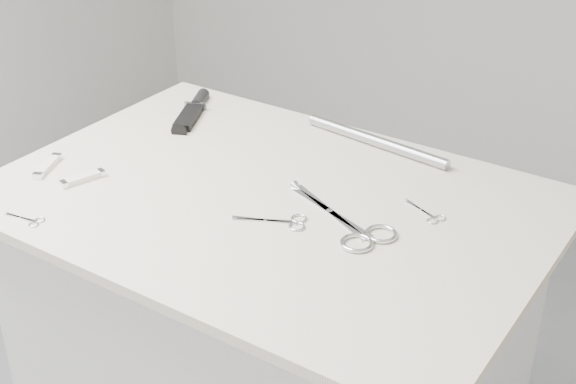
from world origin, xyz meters
The scene contains 9 objects.
display_board centered at (0.00, 0.00, 0.91)m, with size 1.00×0.70×0.02m, color beige.
large_shears centered at (0.19, -0.01, 0.92)m, with size 0.24×0.15×0.01m.
embroidery_scissors_a centered at (0.07, -0.06, 0.92)m, with size 0.13×0.08×0.00m.
embroidery_scissors_b centered at (0.27, 0.10, 0.92)m, with size 0.09×0.05×0.00m.
tiny_scissors centered at (-0.30, -0.30, 0.92)m, with size 0.08×0.03×0.00m.
sheathed_knife centered at (-0.36, 0.22, 0.93)m, with size 0.11×0.19×0.03m.
pocket_knife_a centered at (-0.42, -0.15, 0.93)m, with size 0.06×0.09×0.01m.
pocket_knife_b centered at (-0.33, -0.14, 0.93)m, with size 0.05×0.09×0.01m.
metal_rail centered at (0.06, 0.29, 0.93)m, with size 0.02×0.02×0.34m, color #999CA2.
Camera 1 is at (0.73, -1.04, 1.64)m, focal length 50.00 mm.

